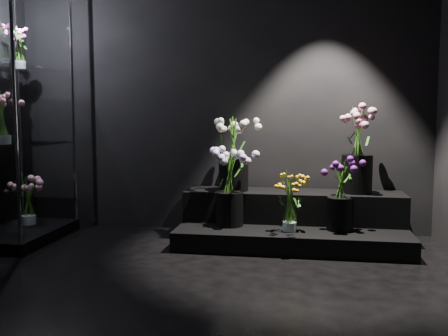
# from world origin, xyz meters

# --- Properties ---
(floor) EXTENTS (4.00, 4.00, 0.00)m
(floor) POSITION_xyz_m (0.00, 0.00, 0.00)
(floor) COLOR black
(floor) RESTS_ON ground
(wall_back) EXTENTS (4.00, 0.00, 4.00)m
(wall_back) POSITION_xyz_m (0.00, 2.00, 1.40)
(wall_back) COLOR black
(wall_back) RESTS_ON floor
(display_riser) EXTENTS (1.96, 0.87, 0.44)m
(display_riser) POSITION_xyz_m (0.73, 1.61, 0.18)
(display_riser) COLOR black
(display_riser) RESTS_ON floor
(display_case) EXTENTS (0.61, 1.02, 2.24)m
(display_case) POSITION_xyz_m (-1.67, 1.26, 1.12)
(display_case) COLOR black
(display_case) RESTS_ON floor
(bouquet_orange_bells) EXTENTS (0.32, 0.32, 0.50)m
(bouquet_orange_bells) POSITION_xyz_m (0.71, 1.30, 0.43)
(bouquet_orange_bells) COLOR white
(bouquet_orange_bells) RESTS_ON display_riser
(bouquet_lilac) EXTENTS (0.50, 0.50, 0.68)m
(bouquet_lilac) POSITION_xyz_m (0.19, 1.44, 0.56)
(bouquet_lilac) COLOR black
(bouquet_lilac) RESTS_ON display_riser
(bouquet_purple) EXTENTS (0.36, 0.36, 0.59)m
(bouquet_purple) POSITION_xyz_m (1.13, 1.42, 0.49)
(bouquet_purple) COLOR black
(bouquet_purple) RESTS_ON display_riser
(bouquet_cream_roses) EXTENTS (0.44, 0.44, 0.66)m
(bouquet_cream_roses) POSITION_xyz_m (0.19, 1.69, 0.82)
(bouquet_cream_roses) COLOR black
(bouquet_cream_roses) RESTS_ON display_riser
(bouquet_pink_roses) EXTENTS (0.39, 0.39, 0.76)m
(bouquet_pink_roses) POSITION_xyz_m (1.29, 1.73, 0.85)
(bouquet_pink_roses) COLOR black
(bouquet_pink_roses) RESTS_ON display_riser
(bouquet_case_pink) EXTENTS (0.31, 0.31, 0.44)m
(bouquet_case_pink) POSITION_xyz_m (-1.72, 1.11, 1.10)
(bouquet_case_pink) COLOR white
(bouquet_case_pink) RESTS_ON display_case
(bouquet_case_magenta) EXTENTS (0.26, 0.26, 0.36)m
(bouquet_case_magenta) POSITION_xyz_m (-1.73, 1.42, 1.72)
(bouquet_case_magenta) COLOR white
(bouquet_case_magenta) RESTS_ON display_case
(bouquet_case_base_pink) EXTENTS (0.37, 0.37, 0.46)m
(bouquet_case_base_pink) POSITION_xyz_m (-1.72, 1.45, 0.35)
(bouquet_case_base_pink) COLOR white
(bouquet_case_base_pink) RESTS_ON display_case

